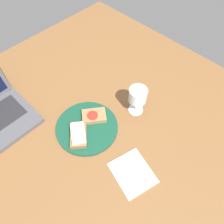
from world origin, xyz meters
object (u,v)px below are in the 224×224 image
at_px(sandwich_with_cheese, 78,135).
at_px(sandwich_with_tomato, 94,116).
at_px(plate, 87,127).
at_px(wine_glass, 138,96).
at_px(napkin, 133,173).

relative_size(sandwich_with_cheese, sandwich_with_tomato, 1.05).
bearing_deg(plate, wine_glass, -21.71).
relative_size(plate, wine_glass, 1.93).
relative_size(plate, napkin, 1.68).
distance_m(plate, sandwich_with_cheese, 0.06).
xyz_separation_m(sandwich_with_cheese, sandwich_with_tomato, (0.10, 0.02, -0.00)).
height_order(sandwich_with_tomato, wine_glass, wine_glass).
height_order(sandwich_with_cheese, wine_glass, wine_glass).
distance_m(sandwich_with_tomato, wine_glass, 0.20).
bearing_deg(napkin, sandwich_with_cheese, 99.36).
bearing_deg(wine_glass, sandwich_with_tomato, 149.00).
xyz_separation_m(sandwich_with_tomato, wine_glass, (0.16, -0.09, 0.07)).
distance_m(plate, wine_glass, 0.24).
bearing_deg(wine_glass, sandwich_with_cheese, 164.63).
relative_size(sandwich_with_cheese, napkin, 0.82).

